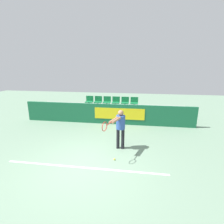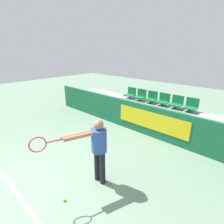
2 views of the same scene
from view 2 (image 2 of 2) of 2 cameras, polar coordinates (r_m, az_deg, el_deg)
ground_plane at (r=4.81m, az=-26.67°, el=-21.95°), size 30.00×30.00×0.00m
court_baseline at (r=4.78m, az=-28.49°, el=-22.53°), size 5.47×0.08×0.01m
barrier_wall at (r=6.82m, az=7.94°, el=-1.61°), size 9.63×0.14×1.15m
bleacher_tier_front at (r=7.39m, az=10.13°, el=-3.27°), size 9.23×0.91×0.37m
bleacher_tier_middle at (r=8.06m, az=13.77°, el=-0.14°), size 9.23×0.91×0.75m
stadium_chair_0 at (r=8.16m, az=2.13°, el=2.38°), size 0.48×0.40×0.53m
stadium_chair_1 at (r=7.80m, az=5.38°, el=1.50°), size 0.48×0.40×0.53m
stadium_chair_2 at (r=7.48m, az=8.93°, el=0.53°), size 0.48×0.40×0.53m
stadium_chair_3 at (r=7.19m, az=12.78°, el=-0.53°), size 0.48×0.40×0.53m
stadium_chair_4 at (r=6.94m, az=16.93°, el=-1.66°), size 0.48×0.40×0.53m
stadium_chair_5 at (r=6.74m, az=21.37°, el=-2.86°), size 0.48×0.40×0.53m
stadium_chair_6 at (r=8.74m, az=6.10°, el=6.01°), size 0.48×0.40×0.53m
stadium_chair_7 at (r=8.42m, az=9.29°, el=5.32°), size 0.48×0.40×0.53m
stadium_chair_8 at (r=8.12m, az=12.73°, el=4.56°), size 0.48×0.40×0.53m
stadium_chair_9 at (r=7.85m, az=16.40°, el=3.73°), size 0.48×0.40×0.53m
stadium_chair_10 at (r=7.63m, az=20.30°, el=2.83°), size 0.48×0.40×0.53m
stadium_chair_11 at (r=7.44m, az=24.42°, el=1.86°), size 0.48×0.40×0.53m
tennis_player at (r=4.00m, az=-5.16°, el=-10.79°), size 0.65×1.51×1.61m
tennis_ball at (r=4.27m, az=-15.33°, el=-25.90°), size 0.07×0.07×0.07m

